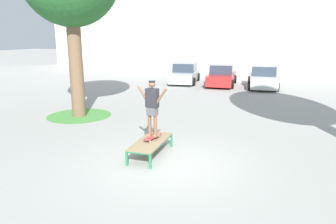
% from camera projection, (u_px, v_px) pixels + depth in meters
% --- Properties ---
extents(ground_plane, '(120.00, 120.00, 0.00)m').
position_uv_depth(ground_plane, '(166.00, 164.00, 8.84)').
color(ground_plane, '#999993').
extents(building_facade, '(41.53, 4.00, 11.04)m').
position_uv_depth(building_facade, '(232.00, 15.00, 32.29)').
color(building_facade, silver).
rests_on(building_facade, ground).
extents(skate_box, '(0.81, 1.92, 0.46)m').
position_uv_depth(skate_box, '(151.00, 142.00, 9.36)').
color(skate_box, '#237A4C').
rests_on(skate_box, ground).
extents(skateboard, '(0.30, 0.82, 0.09)m').
position_uv_depth(skateboard, '(153.00, 137.00, 9.48)').
color(skateboard, '#B23333').
rests_on(skateboard, skate_box).
extents(skater, '(1.00, 0.32, 1.69)m').
position_uv_depth(skater, '(152.00, 105.00, 9.24)').
color(skater, brown).
rests_on(skater, skateboard).
extents(grass_patch_near_left, '(2.83, 2.83, 0.01)m').
position_uv_depth(grass_patch_near_left, '(79.00, 115.00, 14.13)').
color(grass_patch_near_left, '#47893D').
rests_on(grass_patch_near_left, ground).
extents(car_silver, '(2.33, 4.39, 1.50)m').
position_uv_depth(car_silver, '(185.00, 74.00, 23.71)').
color(car_silver, '#B7BABF').
rests_on(car_silver, ground).
extents(car_red, '(2.16, 4.32, 1.50)m').
position_uv_depth(car_red, '(222.00, 76.00, 22.51)').
color(car_red, red).
rests_on(car_red, ground).
extents(car_white, '(2.27, 4.37, 1.50)m').
position_uv_depth(car_white, '(263.00, 78.00, 21.50)').
color(car_white, silver).
rests_on(car_white, ground).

